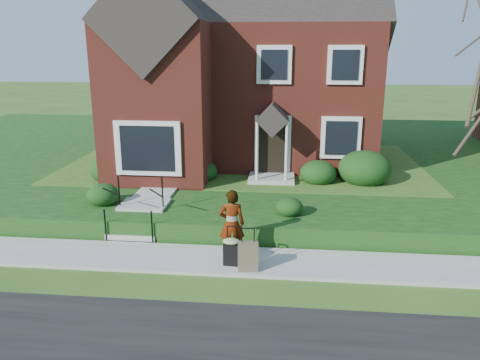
# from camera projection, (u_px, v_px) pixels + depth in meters

# --- Properties ---
(ground) EXTENTS (120.00, 120.00, 0.00)m
(ground) POSITION_uv_depth(u_px,v_px,m) (216.00, 261.00, 11.72)
(ground) COLOR #2D5119
(ground) RESTS_ON ground
(sidewalk) EXTENTS (60.00, 1.60, 0.08)m
(sidewalk) POSITION_uv_depth(u_px,v_px,m) (215.00, 260.00, 11.71)
(sidewalk) COLOR #9E9B93
(sidewalk) RESTS_ON ground
(terrace) EXTENTS (44.00, 20.00, 0.60)m
(terrace) POSITION_uv_depth(u_px,v_px,m) (336.00, 156.00, 21.68)
(terrace) COLOR #113B10
(terrace) RESTS_ON ground
(walkway) EXTENTS (1.20, 6.00, 0.06)m
(walkway) POSITION_uv_depth(u_px,v_px,m) (167.00, 180.00, 16.57)
(walkway) COLOR #9E9B93
(walkway) RESTS_ON terrace
(main_house) EXTENTS (10.40, 10.20, 9.40)m
(main_house) POSITION_uv_depth(u_px,v_px,m) (243.00, 45.00, 19.50)
(main_house) COLOR maroon
(main_house) RESTS_ON terrace
(front_steps) EXTENTS (1.40, 2.02, 1.50)m
(front_steps) POSITION_uv_depth(u_px,v_px,m) (140.00, 215.00, 13.60)
(front_steps) COLOR #9E9B93
(front_steps) RESTS_ON ground
(foundation_shrubs) EXTENTS (10.55, 4.81, 1.27)m
(foundation_shrubs) POSITION_uv_depth(u_px,v_px,m) (262.00, 169.00, 16.12)
(foundation_shrubs) COLOR black
(foundation_shrubs) RESTS_ON terrace
(woman) EXTENTS (0.69, 0.50, 1.77)m
(woman) POSITION_uv_depth(u_px,v_px,m) (232.00, 224.00, 11.55)
(woman) COLOR #999999
(woman) RESTS_ON sidewalk
(suitcase_black) EXTENTS (0.44, 0.37, 0.98)m
(suitcase_black) POSITION_uv_depth(u_px,v_px,m) (231.00, 250.00, 11.27)
(suitcase_black) COLOR black
(suitcase_black) RESTS_ON sidewalk
(suitcase_olive) EXTENTS (0.50, 0.31, 1.04)m
(suitcase_olive) POSITION_uv_depth(u_px,v_px,m) (248.00, 256.00, 11.01)
(suitcase_olive) COLOR brown
(suitcase_olive) RESTS_ON sidewalk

